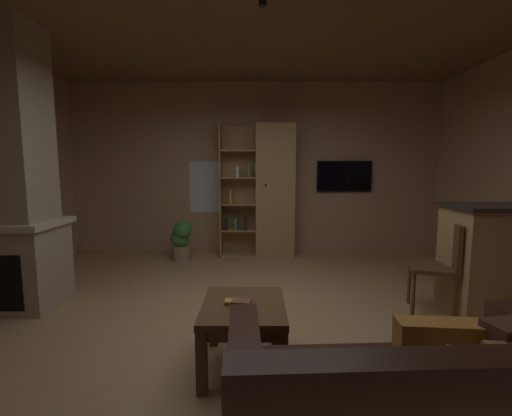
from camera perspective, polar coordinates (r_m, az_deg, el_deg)
floor at (r=3.34m, az=-0.03°, el=-19.22°), size 6.21×5.70×0.02m
wall_back at (r=5.89m, az=0.09°, el=6.56°), size 6.33×0.06×2.87m
window_pane_back at (r=5.91m, az=-7.12°, el=3.57°), size 0.78×0.01×0.87m
stone_fireplace at (r=4.32m, az=-36.33°, el=3.38°), size 1.04×0.75×2.87m
bookshelf_cabinet at (r=5.63m, az=2.50°, el=2.78°), size 1.21×0.41×2.15m
coffee_table at (r=2.59m, az=-1.89°, el=-17.53°), size 0.59×0.70×0.48m
table_book_0 at (r=2.55m, az=-3.49°, el=-15.38°), size 0.14×0.09×0.03m
table_book_1 at (r=2.49m, az=-2.23°, el=-15.32°), size 0.15×0.13×0.02m
dining_chair at (r=3.88m, az=28.75°, el=-7.88°), size 0.53×0.53×0.92m
potted_floor_plant at (r=5.55m, az=-12.15°, el=-5.18°), size 0.35×0.35×0.63m
wall_mounted_tv at (r=6.01m, az=14.70°, el=5.13°), size 0.93×0.06×0.52m
track_light_spot_1 at (r=3.24m, az=1.35°, el=31.37°), size 0.07×0.07×0.09m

